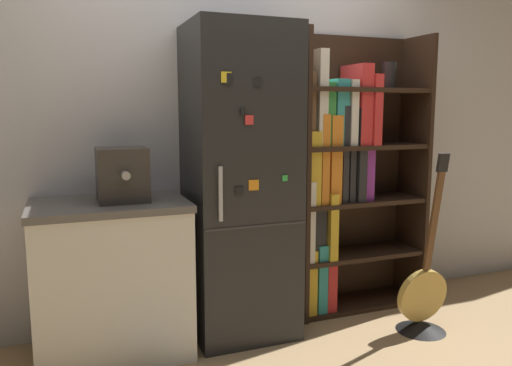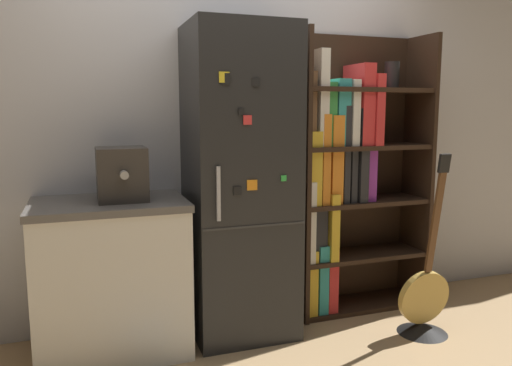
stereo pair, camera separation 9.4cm
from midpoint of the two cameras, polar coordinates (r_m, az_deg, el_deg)
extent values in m
plane|color=tan|center=(3.17, 0.11, -17.60)|extent=(16.00, 16.00, 0.00)
cube|color=silver|center=(3.30, -2.66, 6.83)|extent=(8.00, 0.05, 2.60)
cube|color=black|center=(3.04, -0.95, -0.04)|extent=(0.62, 0.56, 1.89)
cube|color=#333333|center=(2.82, 0.89, -4.97)|extent=(0.61, 0.01, 0.01)
cube|color=#B2B2B7|center=(2.70, -3.33, -1.24)|extent=(0.02, 0.02, 0.30)
cube|color=red|center=(2.73, 0.02, 7.22)|extent=(0.05, 0.02, 0.05)
cube|color=black|center=(2.69, -2.60, 11.81)|extent=(0.06, 0.02, 0.06)
cube|color=green|center=(2.83, 4.14, 0.54)|extent=(0.03, 0.01, 0.03)
cube|color=orange|center=(2.77, 0.53, -0.24)|extent=(0.06, 0.01, 0.06)
cube|color=black|center=(2.75, 0.87, 11.42)|extent=(0.04, 0.02, 0.04)
cube|color=black|center=(2.72, -0.69, 8.15)|extent=(0.03, 0.02, 0.03)
cube|color=yellow|center=(2.69, -2.62, 11.99)|extent=(0.06, 0.01, 0.06)
cube|color=black|center=(2.74, -1.16, -0.90)|extent=(0.05, 0.01, 0.05)
cube|color=black|center=(3.29, 5.61, 0.65)|extent=(0.03, 0.36, 1.90)
cube|color=black|center=(3.78, 18.58, 1.25)|extent=(0.03, 0.36, 1.90)
cube|color=black|center=(3.66, 11.17, 1.29)|extent=(0.97, 0.03, 1.90)
cube|color=black|center=(3.75, 12.09, -13.32)|extent=(0.91, 0.33, 0.03)
cube|color=black|center=(3.63, 12.26, -7.97)|extent=(0.91, 0.33, 0.03)
cube|color=black|center=(3.54, 12.45, -2.07)|extent=(0.91, 0.33, 0.03)
cube|color=black|center=(3.50, 12.65, 4.06)|extent=(0.91, 0.33, 0.03)
cube|color=black|center=(3.49, 12.85, 10.28)|extent=(0.91, 0.33, 0.03)
cube|color=gold|center=(3.48, 6.31, -10.75)|extent=(0.07, 0.30, 0.44)
cube|color=teal|center=(3.51, 7.58, -10.41)|extent=(0.07, 0.28, 0.47)
cube|color=red|center=(3.56, 8.54, -10.49)|extent=(0.07, 0.30, 0.43)
cube|color=silver|center=(3.36, 6.27, -4.15)|extent=(0.04, 0.30, 0.54)
cube|color=#262628|center=(3.40, 7.34, -3.69)|extent=(0.09, 0.27, 0.58)
cube|color=gold|center=(3.43, 8.71, -4.68)|extent=(0.06, 0.31, 0.45)
cube|color=gold|center=(3.31, 6.72, 1.80)|extent=(0.08, 0.27, 0.48)
cube|color=orange|center=(3.33, 7.95, 2.76)|extent=(0.05, 0.26, 0.59)
cube|color=orange|center=(3.38, 9.18, 2.74)|extent=(0.08, 0.26, 0.58)
cube|color=#262628|center=(3.41, 10.28, 3.27)|extent=(0.04, 0.24, 0.64)
cube|color=#262628|center=(3.45, 11.00, 2.70)|extent=(0.04, 0.26, 0.57)
cube|color=#262628|center=(3.48, 11.89, 3.20)|extent=(0.06, 0.31, 0.62)
cube|color=purple|center=(3.52, 12.95, 2.18)|extent=(0.07, 0.23, 0.50)
cube|color=brown|center=(3.29, 6.43, 8.35)|extent=(0.05, 0.27, 0.47)
cube|color=silver|center=(3.32, 7.61, 9.53)|extent=(0.06, 0.29, 0.61)
cube|color=#338C3F|center=(3.34, 8.67, 7.74)|extent=(0.06, 0.24, 0.41)
cube|color=teal|center=(3.38, 9.90, 7.92)|extent=(0.09, 0.25, 0.43)
cube|color=silver|center=(3.43, 11.07, 7.86)|extent=(0.05, 0.28, 0.43)
cube|color=red|center=(3.46, 12.40, 8.70)|extent=(0.09, 0.28, 0.53)
cube|color=red|center=(3.51, 13.49, 8.11)|extent=(0.06, 0.31, 0.47)
cylinder|color=black|center=(3.62, 16.00, 11.75)|extent=(0.10, 0.10, 0.18)
cube|color=silver|center=(3.01, -15.26, -10.66)|extent=(0.82, 0.59, 0.85)
cube|color=#5B5651|center=(2.90, -15.59, -2.34)|extent=(0.84, 0.61, 0.04)
cube|color=#38332D|center=(2.86, -14.19, 1.00)|extent=(0.27, 0.26, 0.30)
cylinder|color=#A5A39E|center=(2.70, -13.88, 0.91)|extent=(0.04, 0.06, 0.04)
cone|color=black|center=(3.44, 19.24, -15.39)|extent=(0.31, 0.31, 0.06)
cylinder|color=gold|center=(3.36, 19.40, -12.23)|extent=(0.34, 0.09, 0.35)
cube|color=brown|center=(3.18, 20.59, -4.33)|extent=(0.04, 0.11, 0.63)
cube|color=black|center=(3.08, 21.54, 2.11)|extent=(0.07, 0.04, 0.11)
camera|label=1|loc=(0.05, -89.12, 0.13)|focal=35.00mm
camera|label=2|loc=(0.05, 90.88, -0.13)|focal=35.00mm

